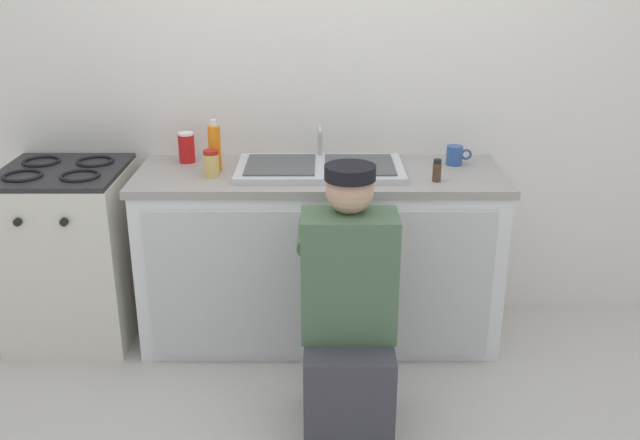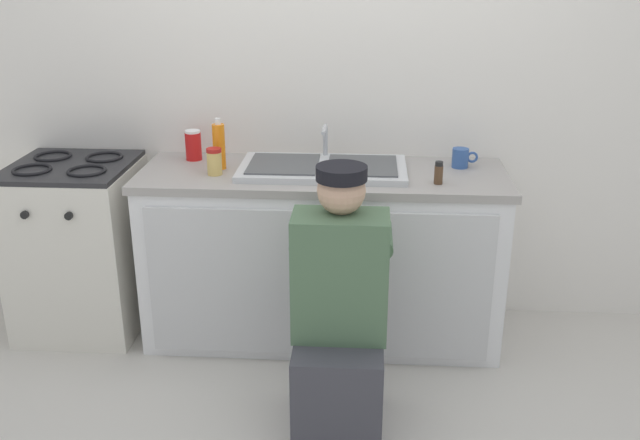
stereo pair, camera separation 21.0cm
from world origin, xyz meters
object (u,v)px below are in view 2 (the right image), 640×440
object	(u,v)px
stove_range	(80,246)
soda_cup_red	(193,145)
condiment_jar	(214,161)
sink_double_basin	(323,168)
coffee_mug	(461,158)
plumber_person	(339,323)
soap_bottle_orange	(219,146)
spice_bottle_pepper	(439,173)

from	to	relation	value
stove_range	soda_cup_red	size ratio (longest dim) A/B	5.91
stove_range	condiment_jar	xyz separation A→B (m)	(0.74, -0.08, 0.49)
sink_double_basin	coffee_mug	bearing A→B (deg)	9.68
stove_range	plumber_person	world-z (taller)	plumber_person
sink_double_basin	soap_bottle_orange	bearing A→B (deg)	178.49
soda_cup_red	condiment_jar	world-z (taller)	soda_cup_red
coffee_mug	soap_bottle_orange	distance (m)	1.18
plumber_person	coffee_mug	world-z (taller)	plumber_person
sink_double_basin	stove_range	size ratio (longest dim) A/B	0.89
sink_double_basin	soda_cup_red	xyz separation A→B (m)	(-0.67, 0.16, 0.06)
sink_double_basin	spice_bottle_pepper	distance (m)	0.56
stove_range	spice_bottle_pepper	distance (m)	1.86
coffee_mug	plumber_person	bearing A→B (deg)	-122.94
stove_range	soap_bottle_orange	xyz separation A→B (m)	(0.75, 0.02, 0.54)
sink_double_basin	plumber_person	size ratio (longest dim) A/B	0.72
stove_range	sink_double_basin	bearing A→B (deg)	0.10
stove_range	condiment_jar	bearing A→B (deg)	-6.41
spice_bottle_pepper	soap_bottle_orange	distance (m)	1.06
soda_cup_red	coffee_mug	bearing A→B (deg)	-1.97
condiment_jar	sink_double_basin	bearing A→B (deg)	9.58
condiment_jar	spice_bottle_pepper	bearing A→B (deg)	-3.86
condiment_jar	soap_bottle_orange	world-z (taller)	soap_bottle_orange
sink_double_basin	soap_bottle_orange	world-z (taller)	soap_bottle_orange
plumber_person	soap_bottle_orange	size ratio (longest dim) A/B	4.42
spice_bottle_pepper	soda_cup_red	distance (m)	1.25
plumber_person	spice_bottle_pepper	size ratio (longest dim) A/B	10.52
spice_bottle_pepper	soap_bottle_orange	xyz separation A→B (m)	(-1.04, 0.17, 0.06)
plumber_person	spice_bottle_pepper	xyz separation A→B (m)	(0.42, 0.58, 0.46)
plumber_person	condiment_jar	xyz separation A→B (m)	(-0.62, 0.66, 0.48)
stove_range	condiment_jar	distance (m)	0.90
sink_double_basin	coffee_mug	world-z (taller)	sink_double_basin
condiment_jar	stove_range	bearing A→B (deg)	173.59
sink_double_basin	stove_range	bearing A→B (deg)	-179.90
sink_double_basin	stove_range	world-z (taller)	sink_double_basin
soda_cup_red	condiment_jar	bearing A→B (deg)	-57.20
plumber_person	soap_bottle_orange	xyz separation A→B (m)	(-0.62, 0.75, 0.53)
spice_bottle_pepper	condiment_jar	bearing A→B (deg)	176.14
stove_range	soda_cup_red	bearing A→B (deg)	15.49
plumber_person	condiment_jar	size ratio (longest dim) A/B	8.63
stove_range	plumber_person	bearing A→B (deg)	-28.36
soda_cup_red	condiment_jar	size ratio (longest dim) A/B	1.19
stove_range	plumber_person	distance (m)	1.56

